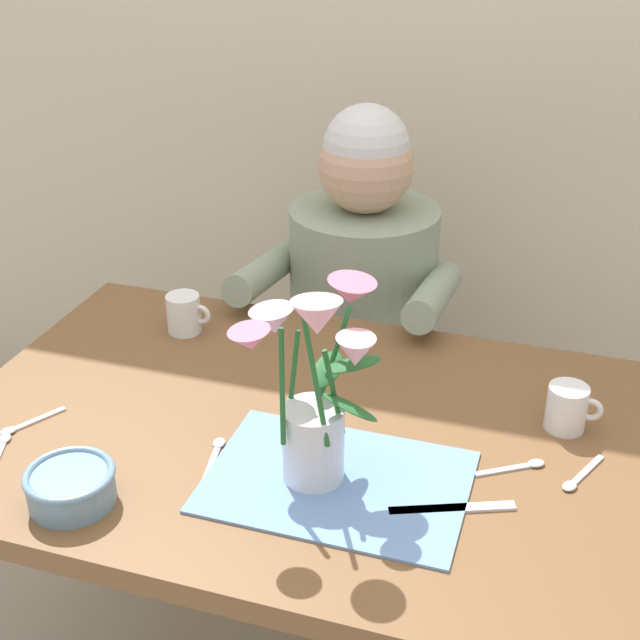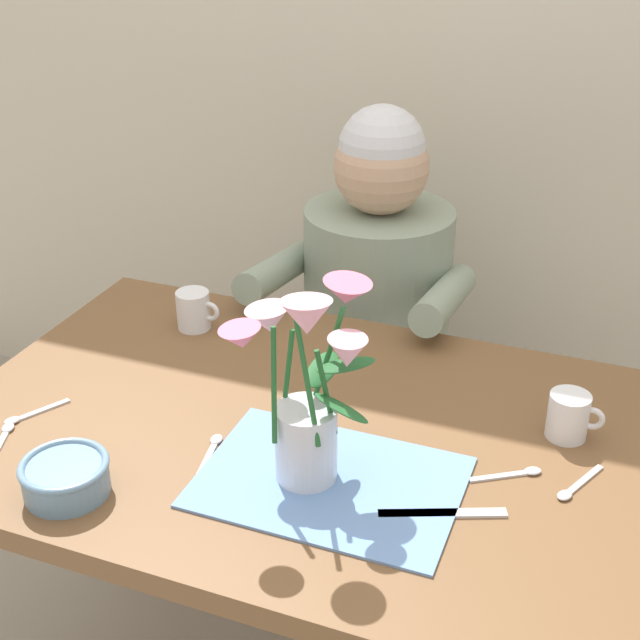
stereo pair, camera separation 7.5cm
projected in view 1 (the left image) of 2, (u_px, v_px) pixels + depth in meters
The scene contains 14 objects.
wood_panel_backdrop at pixel (438, 16), 2.15m from camera, with size 4.00×0.10×2.50m, color beige.
dining_table at pixel (300, 470), 1.55m from camera, with size 1.20×0.80×0.74m.
seated_person at pixel (361, 342), 2.12m from camera, with size 0.45×0.47×1.14m.
striped_placemat at pixel (337, 481), 1.36m from camera, with size 0.40×0.28×0.01m, color #6B93D1.
flower_vase at pixel (314, 390), 1.30m from camera, with size 0.23×0.24×0.34m.
ceramic_bowl at pixel (71, 485), 1.31m from camera, with size 0.14×0.14×0.06m.
dinner_knife at pixel (452, 509), 1.31m from camera, with size 0.19×0.02×0.01m, color silver.
tea_cup at pixel (568, 408), 1.48m from camera, with size 0.09×0.07×0.08m.
coffee_cup at pixel (184, 314), 1.78m from camera, with size 0.09×0.07×0.08m.
spoon_0 at pixel (216, 453), 1.43m from camera, with size 0.04×0.12×0.01m.
spoon_1 at pixel (1, 448), 1.44m from camera, with size 0.06×0.12×0.01m.
spoon_2 at pixel (23, 425), 1.49m from camera, with size 0.07×0.11×0.01m.
spoon_3 at pixel (578, 479), 1.37m from camera, with size 0.06×0.11×0.01m.
spoon_4 at pixel (521, 466), 1.39m from camera, with size 0.11×0.08×0.01m.
Camera 1 is at (0.41, -1.17, 1.60)m, focal length 49.54 mm.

